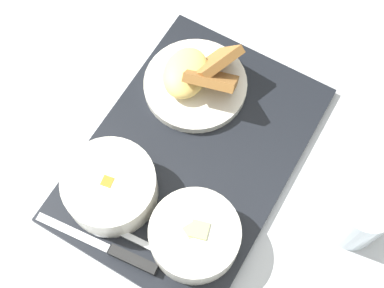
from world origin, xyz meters
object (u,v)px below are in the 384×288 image
at_px(bowl_soup, 195,235).
at_px(plate_main, 196,78).
at_px(knife, 119,253).
at_px(spoon, 113,229).
at_px(glass_water, 358,219).
at_px(bowl_salad, 110,186).

height_order(bowl_soup, plate_main, plate_main).
distance_m(knife, spoon, 0.04).
xyz_separation_m(spoon, glass_water, (0.16, -0.32, 0.03)).
distance_m(plate_main, knife, 0.30).
bearing_deg(glass_water, plate_main, 70.27).
relative_size(bowl_soup, spoon, 0.88).
relative_size(plate_main, spoon, 1.14).
relative_size(bowl_soup, glass_water, 1.25).
relative_size(plate_main, glass_water, 1.63).
bearing_deg(knife, bowl_soup, -145.11).
xyz_separation_m(plate_main, glass_water, (-0.11, -0.31, 0.01)).
distance_m(spoon, glass_water, 0.36).
height_order(plate_main, knife, plate_main).
xyz_separation_m(bowl_soup, plate_main, (0.24, 0.11, -0.01)).
relative_size(bowl_salad, glass_water, 1.33).
bearing_deg(bowl_soup, plate_main, 25.54).
bearing_deg(bowl_salad, glass_water, -71.80).
bearing_deg(spoon, glass_water, -153.05).
bearing_deg(bowl_salad, bowl_soup, -94.24).
bearing_deg(plate_main, knife, -175.69).
distance_m(bowl_soup, spoon, 0.12).
distance_m(bowl_salad, glass_water, 0.36).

